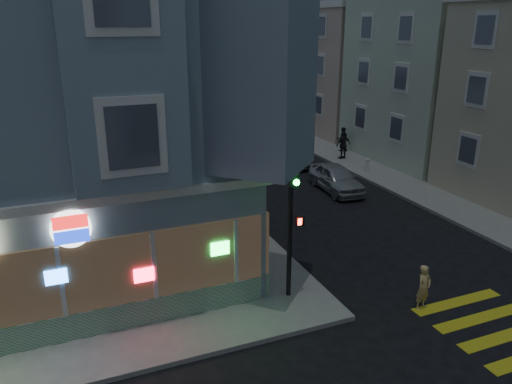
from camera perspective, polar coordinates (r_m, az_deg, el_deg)
sidewalk_ne at (r=42.64m, az=18.48°, el=6.88°), size 24.00×42.00×0.15m
corner_building at (r=19.74m, az=-26.98°, el=9.67°), size 14.60×14.60×11.40m
row_house_b at (r=34.44m, az=22.49°, el=12.74°), size 12.00×8.60×10.50m
row_house_c at (r=41.39m, az=13.54°, el=13.41°), size 12.00×8.60×9.00m
row_house_d at (r=48.92m, az=7.31°, el=15.44°), size 12.00×8.60×10.50m
utility_pole at (r=36.65m, az=4.61°, el=13.42°), size 2.20×0.30×9.00m
street_tree_near at (r=42.22m, az=1.07°, el=13.04°), size 3.00×3.00×5.30m
street_tree_far at (r=49.63m, az=-2.70°, el=13.92°), size 3.00×3.00×5.30m
running_child at (r=16.11m, az=18.62°, el=-10.30°), size 0.59×0.45×1.44m
pedestrian_a at (r=33.46m, az=9.84°, el=5.98°), size 0.94×0.85×1.58m
pedestrian_b at (r=31.53m, az=9.95°, el=5.34°), size 1.07×0.54×1.76m
parked_car_a at (r=25.88m, az=9.16°, el=1.58°), size 1.88×4.10×1.36m
parked_car_b at (r=30.28m, az=4.07°, el=4.14°), size 1.66×3.66×1.16m
parked_car_c at (r=35.09m, az=1.19°, el=6.34°), size 1.87×4.39×1.26m
parked_car_d at (r=40.29m, az=-0.04°, el=7.97°), size 2.10×4.41×1.21m
traffic_signal at (r=14.65m, az=4.24°, el=-1.19°), size 0.59×0.52×4.64m
fire_hydrant at (r=29.26m, az=12.59°, el=3.13°), size 0.44×0.25×0.76m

